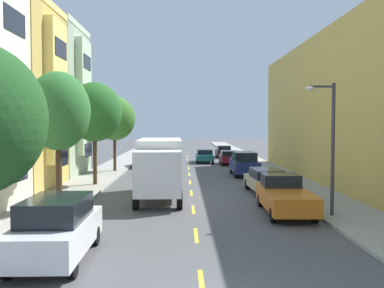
% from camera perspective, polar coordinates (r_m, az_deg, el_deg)
% --- Properties ---
extents(ground_plane, '(160.00, 160.00, 0.00)m').
position_cam_1_polar(ground_plane, '(39.45, -0.43, -3.45)').
color(ground_plane, '#4C4C4F').
extents(sidewalk_left, '(3.20, 120.00, 0.14)m').
position_cam_1_polar(sidewalk_left, '(38.03, -11.17, -3.62)').
color(sidewalk_left, '#99968E').
rests_on(sidewalk_left, ground_plane).
extents(sidewalk_right, '(3.20, 120.00, 0.14)m').
position_cam_1_polar(sidewalk_right, '(38.20, 10.34, -3.59)').
color(sidewalk_right, '#99968E').
rests_on(sidewalk_right, ground_plane).
extents(lane_centerline_dashes, '(0.14, 47.20, 0.01)m').
position_cam_1_polar(lane_centerline_dashes, '(33.98, -0.32, -4.43)').
color(lane_centerline_dashes, yellow).
rests_on(lane_centerline_dashes, ground_plane).
extents(townhouse_fourth_sage, '(11.15, 7.29, 12.08)m').
position_cam_1_polar(townhouse_fourth_sage, '(37.73, -22.00, 4.96)').
color(townhouse_fourth_sage, '#99AD8E').
rests_on(townhouse_fourth_sage, ground_plane).
extents(street_tree_second, '(3.01, 3.01, 6.52)m').
position_cam_1_polar(street_tree_second, '(21.67, -17.05, 4.08)').
color(street_tree_second, '#47331E').
rests_on(street_tree_second, sidewalk_left).
extents(street_tree_third, '(3.65, 3.65, 6.82)m').
position_cam_1_polar(street_tree_third, '(29.89, -12.59, 4.07)').
color(street_tree_third, '#47331E').
rests_on(street_tree_third, sidewalk_left).
extents(street_tree_farthest, '(3.57, 3.57, 6.39)m').
position_cam_1_polar(street_tree_farthest, '(38.20, -10.06, 3.28)').
color(street_tree_farthest, '#47331E').
rests_on(street_tree_farthest, sidewalk_left).
extents(street_lamp, '(1.35, 0.28, 5.83)m').
position_cam_1_polar(street_lamp, '(20.10, 17.44, 0.78)').
color(street_lamp, '#38383D').
rests_on(street_lamp, sidewalk_right).
extents(delivery_box_truck, '(2.58, 7.79, 3.30)m').
position_cam_1_polar(delivery_box_truck, '(24.52, -4.24, -2.75)').
color(delivery_box_truck, white).
rests_on(delivery_box_truck, ground_plane).
extents(parked_hatchback_black, '(1.80, 4.03, 1.50)m').
position_cam_1_polar(parked_hatchback_black, '(54.34, 4.13, -0.99)').
color(parked_hatchback_black, black).
rests_on(parked_hatchback_black, ground_plane).
extents(parked_sedan_burgundy, '(1.87, 4.53, 1.43)m').
position_cam_1_polar(parked_sedan_burgundy, '(45.25, 4.83, -1.73)').
color(parked_sedan_burgundy, maroon).
rests_on(parked_sedan_burgundy, ground_plane).
extents(parked_hatchback_sky, '(1.80, 4.02, 1.50)m').
position_cam_1_polar(parked_hatchback_sky, '(42.69, -6.29, -1.99)').
color(parked_hatchback_sky, '#7A9EC6').
rests_on(parked_hatchback_sky, ground_plane).
extents(parked_wagon_charcoal, '(1.89, 4.73, 1.50)m').
position_cam_1_polar(parked_wagon_charcoal, '(58.03, -5.08, -0.72)').
color(parked_wagon_charcoal, '#333338').
rests_on(parked_wagon_charcoal, ground_plane).
extents(parked_pickup_orange, '(2.14, 5.35, 1.73)m').
position_cam_1_polar(parked_pickup_orange, '(21.03, 11.97, -6.60)').
color(parked_pickup_orange, orange).
rests_on(parked_pickup_orange, ground_plane).
extents(parked_sedan_silver, '(1.82, 4.51, 1.43)m').
position_cam_1_polar(parked_sedan_silver, '(49.25, -5.61, -1.38)').
color(parked_sedan_silver, '#B2B5BA').
rests_on(parked_sedan_silver, ground_plane).
extents(parked_suv_navy, '(1.96, 4.80, 1.93)m').
position_cam_1_polar(parked_suv_navy, '(35.63, 6.81, -2.53)').
color(parked_suv_navy, navy).
rests_on(parked_suv_navy, ground_plane).
extents(parked_suv_white, '(2.00, 4.82, 1.93)m').
position_cam_1_polar(parked_suv_white, '(14.25, -17.25, -10.44)').
color(parked_suv_white, silver).
rests_on(parked_suv_white, ground_plane).
extents(parked_wagon_champagne, '(1.95, 4.75, 1.50)m').
position_cam_1_polar(parked_wagon_champagne, '(26.76, 9.55, -4.66)').
color(parked_wagon_champagne, tan).
rests_on(parked_wagon_champagne, ground_plane).
extents(moving_teal_sedan, '(1.80, 4.50, 1.43)m').
position_cam_1_polar(moving_teal_sedan, '(47.27, 1.64, -1.53)').
color(moving_teal_sedan, '#195B60').
rests_on(moving_teal_sedan, ground_plane).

